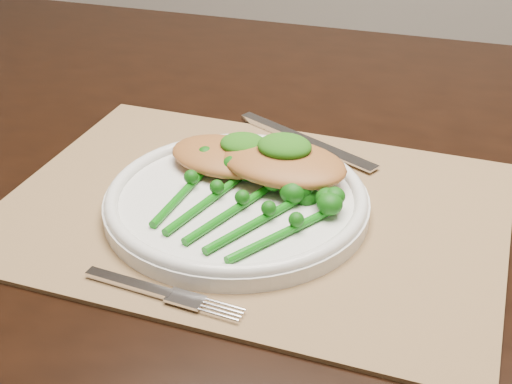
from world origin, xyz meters
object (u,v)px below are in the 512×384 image
(placemat, at_px, (252,210))
(chicken_fillet_left, at_px, (225,156))
(dinner_plate, at_px, (237,200))
(broccolini_bundle, at_px, (230,213))

(placemat, relative_size, chicken_fillet_left, 4.11)
(dinner_plate, distance_m, broccolini_bundle, 0.04)
(placemat, xyz_separation_m, broccolini_bundle, (-0.01, -0.04, 0.02))
(chicken_fillet_left, bearing_deg, dinner_plate, -52.47)
(chicken_fillet_left, xyz_separation_m, broccolini_bundle, (0.03, -0.09, -0.01))
(chicken_fillet_left, relative_size, broccolini_bundle, 0.60)
(dinner_plate, height_order, chicken_fillet_left, chicken_fillet_left)
(chicken_fillet_left, bearing_deg, broccolini_bundle, -60.00)
(broccolini_bundle, bearing_deg, placemat, 99.41)
(dinner_plate, height_order, broccolini_bundle, broccolini_bundle)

